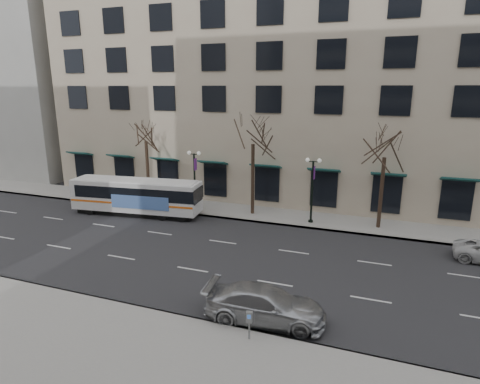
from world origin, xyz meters
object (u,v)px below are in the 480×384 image
at_px(lamp_post_right, 312,187).
at_px(tree_far_right, 386,144).
at_px(tree_far_left, 145,130).
at_px(city_bus, 137,196).
at_px(pay_station, 249,319).
at_px(tree_far_mid, 253,132).
at_px(silver_car, 265,305).
at_px(lamp_post_left, 195,178).

bearing_deg(lamp_post_right, tree_far_right, 6.85).
xyz_separation_m(tree_far_left, lamp_post_right, (15.01, -0.60, -3.75)).
distance_m(city_bus, pay_station, 19.69).
bearing_deg(tree_far_right, tree_far_mid, 180.00).
bearing_deg(lamp_post_right, tree_far_left, 177.71).
relative_size(tree_far_left, lamp_post_right, 1.60).
xyz_separation_m(tree_far_mid, city_bus, (-9.11, -3.14, -5.29)).
xyz_separation_m(silver_car, pay_station, (-0.16, -1.76, 0.26)).
bearing_deg(tree_far_right, city_bus, -170.67).
height_order(tree_far_left, tree_far_mid, tree_far_mid).
bearing_deg(silver_car, pay_station, 169.78).
relative_size(lamp_post_left, silver_car, 0.94).
bearing_deg(pay_station, tree_far_right, 64.22).
relative_size(lamp_post_right, pay_station, 4.15).
height_order(lamp_post_right, silver_car, lamp_post_right).
relative_size(tree_far_right, pay_station, 6.42).
distance_m(tree_far_mid, pay_station, 18.29).
xyz_separation_m(lamp_post_right, silver_car, (0.51, -14.11, -2.14)).
bearing_deg(city_bus, tree_far_right, 2.49).
bearing_deg(pay_station, tree_far_mid, 97.97).
distance_m(lamp_post_right, city_bus, 14.41).
xyz_separation_m(tree_far_right, silver_car, (-4.48, -14.71, -5.62)).
height_order(tree_far_mid, lamp_post_right, tree_far_mid).
height_order(tree_far_mid, city_bus, tree_far_mid).
relative_size(tree_far_left, silver_car, 1.51).
distance_m(tree_far_right, pay_station, 17.94).
relative_size(tree_far_mid, lamp_post_left, 1.64).
bearing_deg(silver_car, lamp_post_right, -3.09).
relative_size(tree_far_left, pay_station, 6.64).
relative_size(tree_far_right, lamp_post_left, 1.55).
relative_size(tree_far_mid, pay_station, 6.81).
distance_m(lamp_post_left, city_bus, 5.02).
xyz_separation_m(tree_far_left, lamp_post_left, (5.01, -0.60, -3.75)).
height_order(lamp_post_right, pay_station, lamp_post_right).
xyz_separation_m(tree_far_left, city_bus, (0.89, -3.14, -5.08)).
bearing_deg(city_bus, pay_station, -49.50).
distance_m(lamp_post_left, lamp_post_right, 10.00).
xyz_separation_m(tree_far_right, pay_station, (-4.64, -16.48, -5.36)).
bearing_deg(tree_far_mid, pay_station, -71.98).
height_order(tree_far_mid, silver_car, tree_far_mid).
bearing_deg(lamp_post_left, lamp_post_right, 0.00).
bearing_deg(lamp_post_left, tree_far_right, 2.29).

